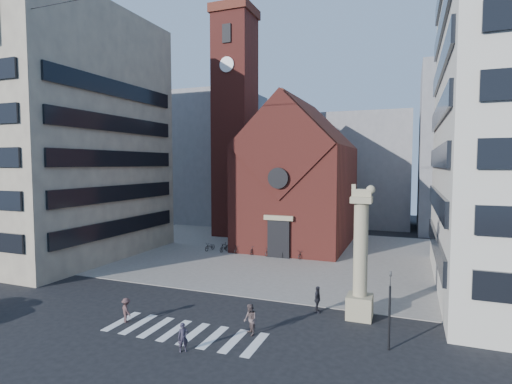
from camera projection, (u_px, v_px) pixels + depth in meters
ground at (201, 313)px, 26.64m from camera, size 120.00×120.00×0.00m
piazza at (284, 254)px, 44.30m from camera, size 46.00×30.00×0.05m
zebra_crossing at (184, 332)px, 23.65m from camera, size 10.20×3.20×0.01m
church at (299, 180)px, 49.36m from camera, size 12.00×16.65×18.00m
campanile at (235, 122)px, 55.18m from camera, size 5.50×5.50×31.20m
building_left at (51, 136)px, 43.69m from camera, size 18.00×20.00×26.00m
bg_block_left at (211, 158)px, 70.29m from camera, size 16.00×14.00×22.00m
bg_block_mid at (366, 170)px, 65.69m from camera, size 14.00×12.00×18.00m
bg_block_right at (480, 150)px, 56.92m from camera, size 16.00×14.00×24.00m
lion_column at (360, 266)px, 25.57m from camera, size 1.63×1.60×8.68m
traffic_light at (390, 308)px, 21.22m from camera, size 0.13×0.16×4.30m
pedestrian_0 at (183, 337)px, 21.16m from camera, size 0.67×0.64×1.54m
pedestrian_1 at (250, 320)px, 23.22m from camera, size 1.10×1.12×1.81m
pedestrian_2 at (317, 299)px, 26.75m from camera, size 0.45×1.05×1.78m
pedestrian_3 at (126, 310)px, 25.13m from camera, size 1.14×0.98×1.53m
scooter_0 at (210, 246)px, 45.81m from camera, size 0.89×1.81×0.91m
scooter_1 at (224, 247)px, 45.15m from camera, size 0.75×1.73×1.01m
scooter_2 at (239, 249)px, 44.50m from camera, size 0.89×1.81×0.91m
scooter_3 at (254, 250)px, 43.84m from camera, size 0.75×1.73×1.01m
scooter_4 at (269, 251)px, 43.19m from camera, size 0.89×1.81×0.91m
scooter_5 at (285, 252)px, 42.54m from camera, size 0.75×1.73×1.01m
scooter_6 at (302, 254)px, 41.89m from camera, size 0.89×1.81×0.91m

